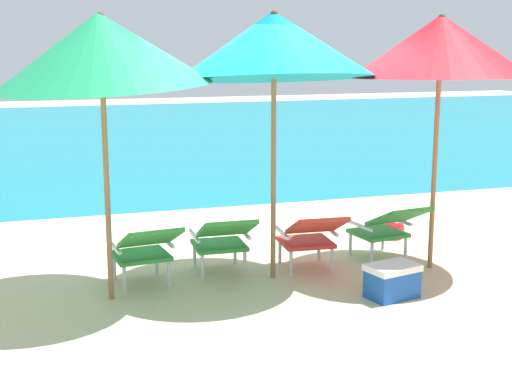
{
  "coord_description": "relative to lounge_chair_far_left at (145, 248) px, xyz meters",
  "views": [
    {
      "loc": [
        -2.31,
        -6.88,
        2.34
      ],
      "look_at": [
        0.0,
        0.48,
        0.75
      ],
      "focal_mm": 51.25,
      "sensor_mm": 36.0,
      "label": 1
    }
  ],
  "objects": [
    {
      "name": "cooler_box",
      "position": [
        2.14,
        -0.95,
        -0.24
      ],
      "size": [
        0.53,
        0.42,
        0.32
      ],
      "color": "#194CA5",
      "rests_on": "ground_plane"
    },
    {
      "name": "beach_umbrella_right",
      "position": [
        2.97,
        -0.24,
        1.89
      ],
      "size": [
        1.87,
        1.88,
        2.63
      ],
      "color": "olive",
      "rests_on": "ground_plane"
    },
    {
      "name": "lounge_chair_far_left",
      "position": [
        0.0,
        0.0,
        0.0
      ],
      "size": [
        0.63,
        0.93,
        0.68
      ],
      "color": "#338E3D",
      "rests_on": "ground_plane"
    },
    {
      "name": "lounge_chair_near_right",
      "position": [
        1.69,
        -0.03,
        0.0
      ],
      "size": [
        0.59,
        0.91,
        0.68
      ],
      "color": "red",
      "rests_on": "ground_plane"
    },
    {
      "name": "ocean_band",
      "position": [
        1.31,
        12.2,
        -0.4
      ],
      "size": [
        40.0,
        18.0,
        0.01
      ],
      "primitive_type": "cube",
      "color": "teal",
      "rests_on": "ground_plane"
    },
    {
      "name": "lounge_chair_near_left",
      "position": [
        0.8,
        0.13,
        0.0
      ],
      "size": [
        0.57,
        0.89,
        0.68
      ],
      "color": "#338E3D",
      "rests_on": "ground_plane"
    },
    {
      "name": "beach_ball",
      "position": [
        3.16,
        0.92,
        -0.28
      ],
      "size": [
        0.25,
        0.25,
        0.25
      ],
      "primitive_type": "sphere",
      "color": "red",
      "rests_on": "ground_plane"
    },
    {
      "name": "ground_plane",
      "position": [
        1.31,
        4.13,
        -0.4
      ],
      "size": [
        40.0,
        40.0,
        0.0
      ],
      "primitive_type": "plane",
      "color": "beige"
    },
    {
      "name": "beach_umbrella_left",
      "position": [
        -0.36,
        -0.2,
        1.86
      ],
      "size": [
        2.5,
        2.48,
        2.64
      ],
      "color": "olive",
      "rests_on": "ground_plane"
    },
    {
      "name": "lounge_chair_far_right",
      "position": [
        2.62,
        0.08,
        0.0
      ],
      "size": [
        0.65,
        0.94,
        0.68
      ],
      "color": "#338E3D",
      "rests_on": "ground_plane"
    },
    {
      "name": "beach_umbrella_center",
      "position": [
        1.27,
        -0.07,
        1.9
      ],
      "size": [
        1.96,
        2.01,
        2.72
      ],
      "color": "olive",
      "rests_on": "ground_plane"
    }
  ]
}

